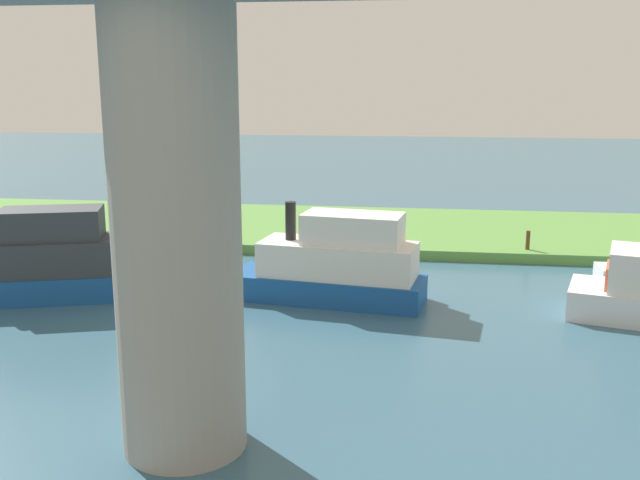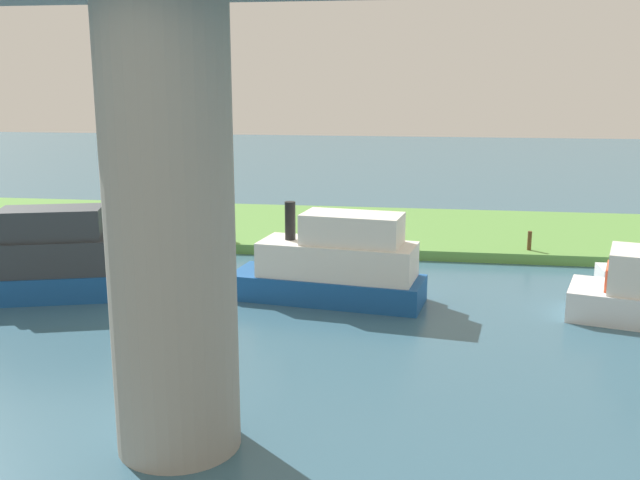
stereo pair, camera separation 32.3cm
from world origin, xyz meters
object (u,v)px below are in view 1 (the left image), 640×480
Objects in this scene: bridge_pylon at (177,234)px; person_on_bank at (221,226)px; pontoon_yellow at (34,262)px; mooring_post at (528,240)px; riverboat_paddlewheel at (334,265)px; houseboat_blue at (91,251)px.

bridge_pylon is 7.53× the size of person_on_bank.
pontoon_yellow is (9.84, -10.79, -3.74)m from bridge_pylon.
mooring_post is (-10.79, -20.22, -4.26)m from bridge_pylon.
riverboat_paddlewheel reaches higher than mooring_post.
bridge_pylon is at bearing 121.66° from houseboat_blue.
mooring_post is 0.19× the size of houseboat_blue.
person_on_bank is 15.55m from mooring_post.
person_on_bank is at bearing -0.39° from mooring_post.
riverboat_paddlewheel is 12.08m from pontoon_yellow.
mooring_post is 21.35m from houseboat_blue.
pontoon_yellow reaches higher than person_on_bank.
riverboat_paddlewheel is at bearing 130.23° from person_on_bank.
person_on_bank reaches higher than mooring_post.
houseboat_blue is at bearing -86.05° from pontoon_yellow.
houseboat_blue is (10.25, -16.61, -4.68)m from bridge_pylon.
riverboat_paddlewheel is at bearing 43.05° from mooring_post.
houseboat_blue is at bearing 34.10° from person_on_bank.
mooring_post is 11.83m from riverboat_paddlewheel.
houseboat_blue is (12.40, -4.46, -0.90)m from riverboat_paddlewheel.
person_on_bank is at bearing -145.90° from houseboat_blue.
person_on_bank is (4.76, -20.33, -4.03)m from bridge_pylon.
bridge_pylon is 23.32m from mooring_post.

